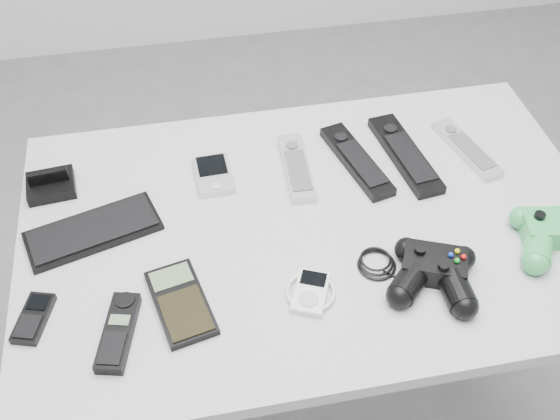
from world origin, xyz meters
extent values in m
plane|color=slate|center=(0.00, 0.00, 0.00)|extent=(3.50, 3.50, 0.00)
cube|color=#9E9EA0|center=(-0.06, -0.08, 0.70)|extent=(1.06, 0.68, 0.03)
cylinder|color=black|center=(-0.54, 0.22, 0.34)|extent=(0.03, 0.03, 0.68)
cylinder|color=black|center=(0.43, 0.22, 0.34)|extent=(0.03, 0.03, 0.68)
cube|color=black|center=(-0.45, -0.03, 0.72)|extent=(0.25, 0.16, 0.01)
cube|color=black|center=(-0.53, 0.10, 0.73)|extent=(0.09, 0.09, 0.05)
cube|color=#BCBBC3|center=(-0.22, 0.07, 0.72)|extent=(0.07, 0.11, 0.02)
cube|color=#BCBBC3|center=(-0.06, 0.06, 0.72)|extent=(0.05, 0.19, 0.02)
cube|color=black|center=(0.06, 0.06, 0.72)|extent=(0.10, 0.23, 0.02)
cube|color=black|center=(0.16, 0.06, 0.72)|extent=(0.09, 0.24, 0.02)
cube|color=#B9BAC1|center=(0.29, 0.06, 0.72)|extent=(0.09, 0.19, 0.02)
cube|color=black|center=(-0.54, -0.20, 0.72)|extent=(0.07, 0.10, 0.02)
cube|color=black|center=(-0.41, -0.26, 0.72)|extent=(0.08, 0.15, 0.02)
cube|color=black|center=(-0.31, -0.22, 0.72)|extent=(0.11, 0.17, 0.02)
cube|color=silver|center=(-0.10, -0.24, 0.72)|extent=(0.11, 0.11, 0.02)
camera|label=1|loc=(-0.27, -0.86, 1.58)|focal=42.00mm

